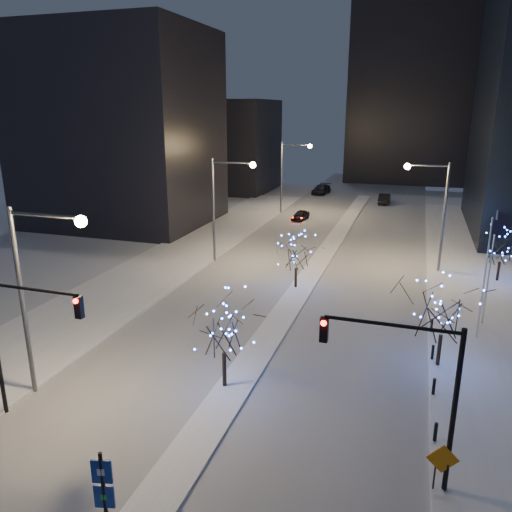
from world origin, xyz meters
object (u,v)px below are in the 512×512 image
at_px(street_lamp_w_near, 36,278).
at_px(car_near, 300,215).
at_px(traffic_signal_west, 19,328).
at_px(holiday_tree_median_far, 296,253).
at_px(car_mid, 384,199).
at_px(construction_sign, 442,463).
at_px(traffic_signal_east, 413,378).
at_px(holiday_tree_plaza_far, 502,246).
at_px(holiday_tree_plaza_near, 444,308).
at_px(car_far, 321,189).
at_px(holiday_tree_median_near, 224,328).
at_px(street_lamp_w_mid, 223,196).
at_px(wayfinding_sign, 104,491).
at_px(street_lamp_east, 435,203).
at_px(street_lamp_w_far, 289,168).

height_order(street_lamp_w_near, car_near, street_lamp_w_near).
distance_m(traffic_signal_west, holiday_tree_median_far, 23.20).
bearing_deg(holiday_tree_median_far, car_mid, 84.29).
bearing_deg(construction_sign, traffic_signal_east, 167.20).
distance_m(holiday_tree_median_far, holiday_tree_plaza_far, 17.75).
xyz_separation_m(car_mid, holiday_tree_plaza_near, (6.76, -52.70, 2.91)).
xyz_separation_m(car_far, holiday_tree_median_near, (7.03, -64.71, 2.69)).
distance_m(street_lamp_w_mid, wayfinding_sign, 33.64).
bearing_deg(holiday_tree_median_near, holiday_tree_plaza_far, 55.03).
height_order(street_lamp_w_near, traffic_signal_east, street_lamp_w_near).
distance_m(car_far, holiday_tree_plaza_near, 61.53).
height_order(street_lamp_east, car_near, street_lamp_east).
bearing_deg(car_far, holiday_tree_median_far, -75.07).
height_order(car_far, holiday_tree_median_near, holiday_tree_median_near).
bearing_deg(holiday_tree_median_far, wayfinding_sign, -90.07).
relative_size(traffic_signal_east, holiday_tree_median_far, 1.54).
distance_m(street_lamp_east, wayfinding_sign, 37.10).
bearing_deg(wayfinding_sign, street_lamp_w_near, 125.11).
xyz_separation_m(traffic_signal_west, wayfinding_sign, (7.91, -5.30, -2.40)).
bearing_deg(wayfinding_sign, holiday_tree_plaza_far, 50.51).
distance_m(car_near, car_mid, 18.77).
bearing_deg(car_mid, wayfinding_sign, 86.49).
height_order(car_far, wayfinding_sign, wayfinding_sign).
distance_m(traffic_signal_west, car_mid, 65.38).
bearing_deg(wayfinding_sign, car_far, 81.41).
bearing_deg(traffic_signal_east, holiday_tree_median_near, 154.68).
height_order(car_mid, construction_sign, construction_sign).
relative_size(traffic_signal_west, traffic_signal_east, 1.00).
xyz_separation_m(holiday_tree_median_far, holiday_tree_plaza_near, (11.00, -10.32, 0.60)).
distance_m(holiday_tree_plaza_far, wayfinding_sign, 37.80).
bearing_deg(street_lamp_east, traffic_signal_east, -92.26).
height_order(holiday_tree_median_near, holiday_tree_plaza_far, holiday_tree_median_near).
xyz_separation_m(street_lamp_w_far, car_mid, (12.68, 12.11, -5.70)).
bearing_deg(holiday_tree_median_near, car_near, 97.61).
bearing_deg(traffic_signal_west, car_far, 89.26).
distance_m(holiday_tree_plaza_far, construction_sign, 28.51).
relative_size(street_lamp_w_mid, traffic_signal_east, 1.43).
bearing_deg(holiday_tree_median_near, street_lamp_east, 66.67).
bearing_deg(street_lamp_w_far, holiday_tree_plaza_far, -43.20).
bearing_deg(wayfinding_sign, street_lamp_east, 59.38).
height_order(street_lamp_east, construction_sign, street_lamp_east).
xyz_separation_m(holiday_tree_median_near, wayfinding_sign, (-0.03, -10.77, -1.14)).
bearing_deg(traffic_signal_east, street_lamp_east, 87.74).
relative_size(street_lamp_w_mid, construction_sign, 4.85).
xyz_separation_m(street_lamp_east, car_mid, (-6.34, 34.11, -5.65)).
bearing_deg(holiday_tree_plaza_far, car_mid, 108.84).
relative_size(street_lamp_w_near, car_far, 1.78).
distance_m(street_lamp_w_near, traffic_signal_east, 17.99).
bearing_deg(street_lamp_w_mid, holiday_tree_plaza_far, 4.09).
bearing_deg(holiday_tree_median_far, holiday_tree_median_near, -90.00).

